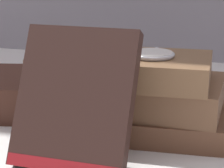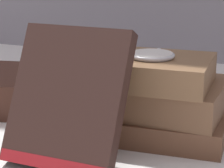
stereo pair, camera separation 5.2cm
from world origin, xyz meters
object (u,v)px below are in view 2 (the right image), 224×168
(pocket_watch, at_px, (152,55))
(book_flat_middle, at_px, (129,92))
(reading_glasses, at_px, (121,97))
(book_leaning_front, at_px, (67,103))
(book_flat_top, at_px, (119,68))
(book_flat_bottom, at_px, (131,118))

(pocket_watch, bearing_deg, book_flat_middle, 152.19)
(pocket_watch, height_order, reading_glasses, pocket_watch)
(book_leaning_front, bearing_deg, book_flat_top, 81.29)
(book_flat_top, xyz_separation_m, reading_glasses, (-0.05, 0.13, -0.08))
(book_flat_top, relative_size, book_leaning_front, 1.51)
(book_leaning_front, height_order, pocket_watch, book_leaning_front)
(book_leaning_front, bearing_deg, pocket_watch, 60.87)
(book_flat_bottom, bearing_deg, book_leaning_front, -107.99)
(book_flat_bottom, bearing_deg, pocket_watch, -30.58)
(book_flat_bottom, height_order, book_flat_top, book_flat_top)
(pocket_watch, bearing_deg, book_leaning_front, -119.13)
(book_flat_bottom, distance_m, book_leaning_front, 0.13)
(book_flat_bottom, relative_size, reading_glasses, 2.29)
(book_flat_top, bearing_deg, book_flat_bottom, 48.09)
(book_flat_middle, relative_size, pocket_watch, 3.92)
(book_flat_middle, xyz_separation_m, reading_glasses, (-0.05, 0.11, -0.04))
(book_flat_bottom, height_order, book_flat_middle, book_flat_middle)
(reading_glasses, bearing_deg, book_flat_top, -53.71)
(pocket_watch, bearing_deg, book_flat_bottom, 154.36)
(book_flat_middle, height_order, reading_glasses, book_flat_middle)
(reading_glasses, bearing_deg, book_flat_bottom, -46.59)
(book_flat_bottom, bearing_deg, book_flat_top, -132.77)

